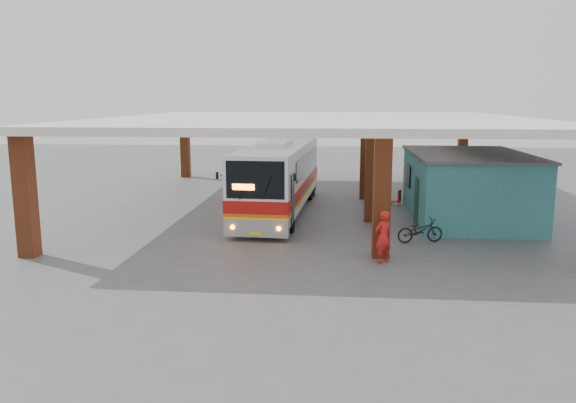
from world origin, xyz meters
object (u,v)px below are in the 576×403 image
Objects in this scene: coach_bus at (280,176)px; pedestrian at (383,237)px; red_chair at (398,198)px; motorcycle at (420,230)px.

pedestrian is (4.43, -8.48, -0.88)m from coach_bus.
red_chair is at bearing -133.76° from pedestrian.
coach_bus is at bearing -97.66° from pedestrian.
coach_bus reaches higher than pedestrian.
coach_bus is 14.63× the size of red_chair.
pedestrian is at bearing -74.47° from red_chair.
coach_bus is at bearing 33.36° from motorcycle.
motorcycle is at bearing -154.75° from pedestrian.
red_chair is at bearing 23.08° from coach_bus.
motorcycle is 1.01× the size of pedestrian.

